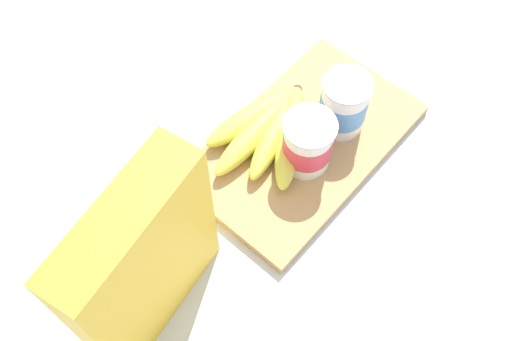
% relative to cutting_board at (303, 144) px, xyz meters
% --- Properties ---
extents(ground_plane, '(2.40, 2.40, 0.00)m').
position_rel_cutting_board_xyz_m(ground_plane, '(0.00, 0.00, -0.01)').
color(ground_plane, silver).
extents(cutting_board, '(0.34, 0.21, 0.02)m').
position_rel_cutting_board_xyz_m(cutting_board, '(0.00, 0.00, 0.00)').
color(cutting_board, tan).
rests_on(cutting_board, ground_plane).
extents(cereal_box, '(0.20, 0.09, 0.25)m').
position_rel_cutting_board_xyz_m(cereal_box, '(0.30, 0.01, 0.12)').
color(cereal_box, yellow).
rests_on(cereal_box, ground_plane).
extents(yogurt_cup_front, '(0.07, 0.07, 0.09)m').
position_rel_cutting_board_xyz_m(yogurt_cup_front, '(-0.06, 0.02, 0.05)').
color(yogurt_cup_front, white).
rests_on(yogurt_cup_front, cutting_board).
extents(yogurt_cup_back, '(0.07, 0.07, 0.09)m').
position_rel_cutting_board_xyz_m(yogurt_cup_back, '(0.02, 0.02, 0.05)').
color(yogurt_cup_back, white).
rests_on(yogurt_cup_back, cutting_board).
extents(banana_bunch, '(0.20, 0.16, 0.04)m').
position_rel_cutting_board_xyz_m(banana_bunch, '(0.03, -0.04, 0.03)').
color(banana_bunch, '#DED848').
rests_on(banana_bunch, cutting_board).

